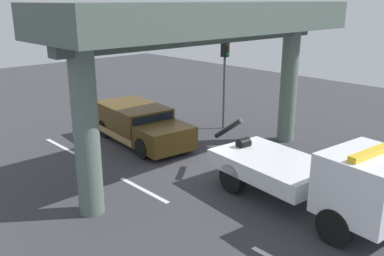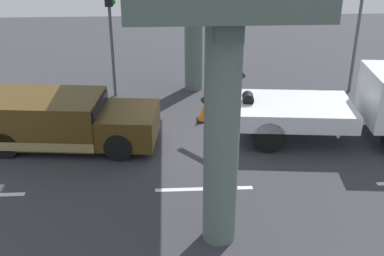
{
  "view_description": "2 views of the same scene",
  "coord_description": "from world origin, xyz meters",
  "px_view_note": "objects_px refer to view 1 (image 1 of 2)",
  "views": [
    {
      "loc": [
        10.52,
        -10.5,
        6.11
      ],
      "look_at": [
        -0.72,
        -0.01,
        1.4
      ],
      "focal_mm": 39.28,
      "sensor_mm": 36.0,
      "label": 1
    },
    {
      "loc": [
        -0.91,
        -13.69,
        6.74
      ],
      "look_at": [
        -0.21,
        -0.89,
        0.86
      ],
      "focal_mm": 44.47,
      "sensor_mm": 36.0,
      "label": 2
    }
  ],
  "objects_px": {
    "towed_van_green": "(140,125)",
    "traffic_light_near": "(225,63)",
    "tow_truck_white": "(323,177)",
    "traffic_cone_orange": "(240,153)"
  },
  "relations": [
    {
      "from": "towed_van_green",
      "to": "traffic_light_near",
      "type": "xyz_separation_m",
      "value": [
        1.16,
        4.24,
        2.44
      ]
    },
    {
      "from": "traffic_light_near",
      "to": "traffic_cone_orange",
      "type": "distance_m",
      "value": 5.16
    },
    {
      "from": "towed_van_green",
      "to": "traffic_cone_orange",
      "type": "xyz_separation_m",
      "value": [
        4.49,
        1.61,
        -0.5
      ]
    },
    {
      "from": "towed_van_green",
      "to": "traffic_light_near",
      "type": "height_order",
      "value": "traffic_light_near"
    },
    {
      "from": "towed_van_green",
      "to": "traffic_cone_orange",
      "type": "height_order",
      "value": "towed_van_green"
    },
    {
      "from": "traffic_cone_orange",
      "to": "tow_truck_white",
      "type": "bearing_deg",
      "value": -20.31
    },
    {
      "from": "tow_truck_white",
      "to": "traffic_light_near",
      "type": "xyz_separation_m",
      "value": [
        -7.91,
        4.33,
        2.02
      ]
    },
    {
      "from": "traffic_light_near",
      "to": "tow_truck_white",
      "type": "bearing_deg",
      "value": -28.71
    },
    {
      "from": "towed_van_green",
      "to": "traffic_cone_orange",
      "type": "distance_m",
      "value": 4.79
    },
    {
      "from": "tow_truck_white",
      "to": "traffic_cone_orange",
      "type": "bearing_deg",
      "value": 159.69
    }
  ]
}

